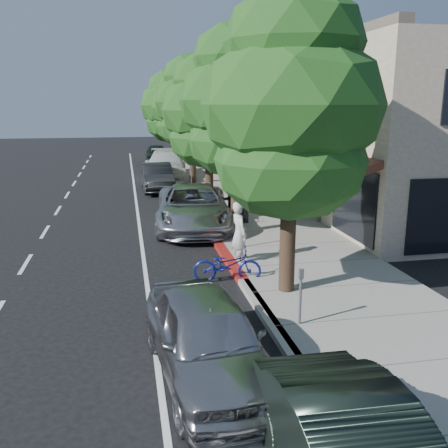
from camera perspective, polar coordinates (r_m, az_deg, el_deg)
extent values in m
plane|color=black|center=(14.72, 1.32, -5.53)|extent=(120.00, 120.00, 0.00)
cube|color=gray|center=(22.72, 2.65, 1.58)|extent=(4.60, 56.00, 0.15)
cube|color=#9E998E|center=(22.29, -3.11, 1.34)|extent=(0.30, 56.00, 0.15)
cube|color=maroon|center=(15.62, 0.53, -4.08)|extent=(0.32, 4.00, 0.15)
cube|color=beige|center=(34.02, 10.85, 11.23)|extent=(10.00, 36.00, 7.00)
cylinder|color=black|center=(12.70, 7.27, -2.37)|extent=(0.40, 0.40, 2.72)
ellipsoid|color=#1D4514|center=(12.28, 7.57, 7.24)|extent=(3.75, 3.75, 3.00)
ellipsoid|color=#1D4514|center=(12.21, 7.77, 13.40)|extent=(4.42, 4.42, 3.53)
ellipsoid|color=#1D4514|center=(12.28, 8.00, 19.92)|extent=(3.31, 3.31, 2.65)
cylinder|color=black|center=(18.33, 1.40, 2.84)|extent=(0.40, 0.40, 2.78)
ellipsoid|color=#1D4514|center=(18.04, 1.44, 9.67)|extent=(3.52, 3.52, 2.82)
ellipsoid|color=#1D4514|center=(17.99, 1.47, 13.96)|extent=(4.14, 4.14, 3.31)
ellipsoid|color=#1D4514|center=(18.06, 1.50, 18.50)|extent=(3.11, 3.11, 2.48)
cylinder|color=black|center=(24.15, -1.70, 5.21)|extent=(0.40, 0.40, 2.55)
ellipsoid|color=#1D4514|center=(23.94, -1.73, 9.95)|extent=(3.86, 3.86, 3.09)
ellipsoid|color=#1D4514|center=(23.89, -1.75, 12.91)|extent=(4.54, 4.54, 3.63)
ellipsoid|color=#1D4514|center=(23.91, -1.77, 16.05)|extent=(3.41, 3.41, 2.72)
cylinder|color=black|center=(30.02, -3.60, 7.06)|extent=(0.40, 0.40, 2.75)
ellipsoid|color=#1D4514|center=(29.85, -3.66, 11.19)|extent=(3.77, 3.77, 3.01)
ellipsoid|color=#1D4514|center=(29.82, -3.70, 13.75)|extent=(4.43, 4.43, 3.55)
ellipsoid|color=#1D4514|center=(29.86, -3.75, 16.47)|extent=(3.32, 3.32, 2.66)
cylinder|color=black|center=(35.96, -4.88, 7.98)|extent=(0.40, 0.40, 2.54)
ellipsoid|color=#1D4514|center=(35.81, -4.95, 11.16)|extent=(3.55, 3.55, 2.84)
ellipsoid|color=#1D4514|center=(35.78, -4.99, 13.14)|extent=(4.17, 4.17, 3.34)
ellipsoid|color=#1D4514|center=(35.79, -5.03, 15.24)|extent=(3.13, 3.13, 2.50)
cylinder|color=black|center=(41.90, -5.81, 8.82)|extent=(0.40, 0.40, 2.61)
ellipsoid|color=#1D4514|center=(41.77, -5.87, 11.62)|extent=(4.50, 4.50, 3.60)
ellipsoid|color=#1D4514|center=(41.75, -5.92, 13.35)|extent=(5.30, 5.30, 4.24)
ellipsoid|color=#1D4514|center=(41.76, -5.96, 15.19)|extent=(3.97, 3.97, 3.18)
imported|color=silver|center=(15.07, 1.75, -1.13)|extent=(0.60, 0.80, 1.99)
imported|color=navy|center=(13.79, 0.37, -4.71)|extent=(1.97, 0.99, 0.99)
imported|color=#B6B6BB|center=(19.64, -3.55, 1.93)|extent=(3.38, 6.31, 1.68)
imported|color=black|center=(28.41, -7.67, 5.34)|extent=(1.71, 4.66, 1.52)
imported|color=white|center=(32.39, -6.65, 6.66)|extent=(3.23, 6.52, 1.82)
imported|color=black|center=(41.84, -7.71, 7.99)|extent=(1.91, 4.45, 1.50)
imported|color=#A1A0A5|center=(9.14, -1.89, -12.88)|extent=(2.25, 4.65, 1.53)
imported|color=black|center=(20.60, 0.76, 2.81)|extent=(0.81, 0.65, 1.60)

